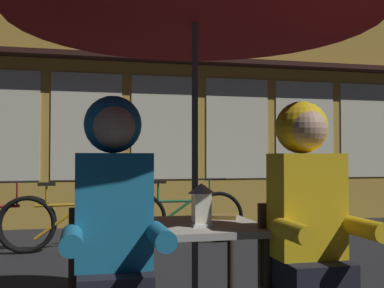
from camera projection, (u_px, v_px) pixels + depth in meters
name	position (u px, v px, depth m)	size (l,w,h in m)	color
cafe_table	(195.00, 242.00, 2.65)	(0.72, 0.72, 0.74)	#B2AD9E
lantern	(201.00, 204.00, 2.55)	(0.11, 0.11, 0.23)	white
chair_right	(304.00, 280.00, 2.40)	(0.40, 0.40, 0.87)	#513823
person_left_hooded	(114.00, 216.00, 2.13)	(0.45, 0.56, 1.40)	black
person_right_hooded	(309.00, 210.00, 2.35)	(0.45, 0.56, 1.40)	black
shopfront_building	(162.00, 42.00, 8.13)	(10.00, 0.93, 6.20)	gold
bicycle_third	(71.00, 221.00, 5.62)	(1.68, 0.23, 0.84)	black
bicycle_fourth	(180.00, 216.00, 6.09)	(1.68, 0.13, 0.84)	black
book	(220.00, 217.00, 2.86)	(0.20, 0.14, 0.02)	olive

